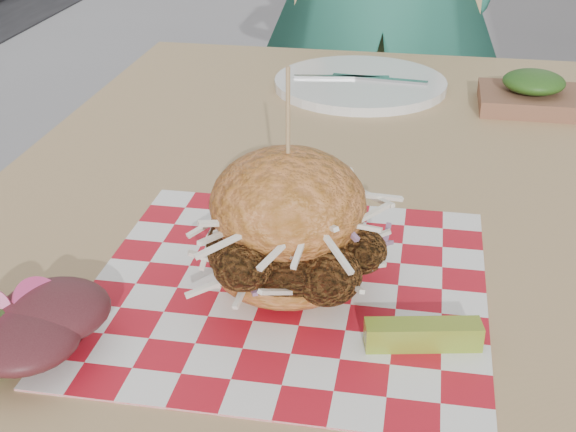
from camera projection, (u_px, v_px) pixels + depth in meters
name	position (u px, v px, depth m)	size (l,w,h in m)	color
patio_table	(326.00, 252.00, 0.96)	(0.80, 1.20, 0.75)	tan
patio_chair	(374.00, 98.00, 1.82)	(0.47, 0.48, 0.95)	tan
paper_liner	(288.00, 287.00, 0.74)	(0.36, 0.36, 0.00)	red
sandwich	(288.00, 231.00, 0.71)	(0.18, 0.18, 0.21)	#CA7439
pickle_spear	(423.00, 335.00, 0.65)	(0.10, 0.02, 0.02)	#A2AA31
side_salad	(15.00, 334.00, 0.65)	(0.14, 0.14, 0.05)	#3F1419
place_setting	(360.00, 83.00, 1.26)	(0.27, 0.27, 0.02)	white
kraft_tray	(532.00, 93.00, 1.17)	(0.15, 0.12, 0.06)	brown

